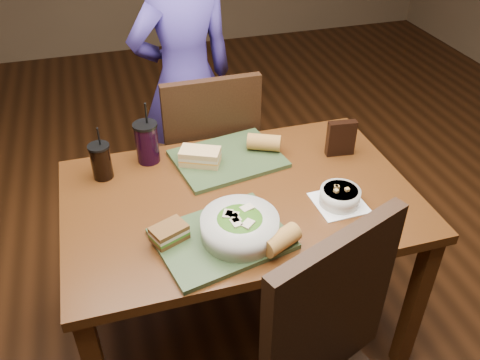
% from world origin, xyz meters
% --- Properties ---
extents(ground, '(6.00, 6.00, 0.00)m').
position_xyz_m(ground, '(0.00, 0.00, 0.00)').
color(ground, '#381C0B').
rests_on(ground, ground).
extents(dining_table, '(1.30, 0.85, 0.75)m').
position_xyz_m(dining_table, '(0.00, 0.00, 0.66)').
color(dining_table, '#4D280F').
rests_on(dining_table, ground).
extents(chair_far, '(0.44, 0.44, 1.01)m').
position_xyz_m(chair_far, '(0.01, 0.58, 0.56)').
color(chair_far, black).
rests_on(chair_far, ground).
extents(diner, '(0.63, 0.47, 1.55)m').
position_xyz_m(diner, '(-0.01, 0.98, 0.78)').
color(diner, '#453592').
rests_on(diner, ground).
extents(tray_near, '(0.48, 0.40, 0.02)m').
position_xyz_m(tray_near, '(-0.13, -0.22, 0.76)').
color(tray_near, '#304324').
rests_on(tray_near, dining_table).
extents(tray_far, '(0.47, 0.39, 0.02)m').
position_xyz_m(tray_far, '(0.02, 0.24, 0.76)').
color(tray_far, '#304324').
rests_on(tray_far, dining_table).
extents(salad_bowl, '(0.26, 0.26, 0.09)m').
position_xyz_m(salad_bowl, '(-0.07, -0.23, 0.81)').
color(salad_bowl, silver).
rests_on(salad_bowl, tray_near).
extents(soup_bowl, '(0.18, 0.18, 0.07)m').
position_xyz_m(soup_bowl, '(0.33, -0.15, 0.78)').
color(soup_bowl, white).
rests_on(soup_bowl, dining_table).
extents(sandwich_near, '(0.14, 0.12, 0.05)m').
position_xyz_m(sandwich_near, '(-0.30, -0.18, 0.79)').
color(sandwich_near, '#593819').
rests_on(sandwich_near, tray_near).
extents(sandwich_far, '(0.18, 0.15, 0.06)m').
position_xyz_m(sandwich_far, '(-0.10, 0.22, 0.80)').
color(sandwich_far, tan).
rests_on(sandwich_far, tray_far).
extents(baguette_near, '(0.15, 0.12, 0.07)m').
position_xyz_m(baguette_near, '(0.04, -0.32, 0.80)').
color(baguette_near, '#AD7533').
rests_on(baguette_near, tray_near).
extents(baguette_far, '(0.15, 0.12, 0.07)m').
position_xyz_m(baguette_far, '(0.18, 0.25, 0.80)').
color(baguette_far, '#AD7533').
rests_on(baguette_far, tray_far).
extents(cup_cola, '(0.08, 0.08, 0.22)m').
position_xyz_m(cup_cola, '(-0.48, 0.27, 0.82)').
color(cup_cola, black).
rests_on(cup_cola, dining_table).
extents(cup_berry, '(0.10, 0.10, 0.27)m').
position_xyz_m(cup_berry, '(-0.29, 0.33, 0.84)').
color(cup_berry, black).
rests_on(cup_berry, dining_table).
extents(chip_bag, '(0.12, 0.05, 0.15)m').
position_xyz_m(chip_bag, '(0.48, 0.15, 0.83)').
color(chip_bag, black).
rests_on(chip_bag, dining_table).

